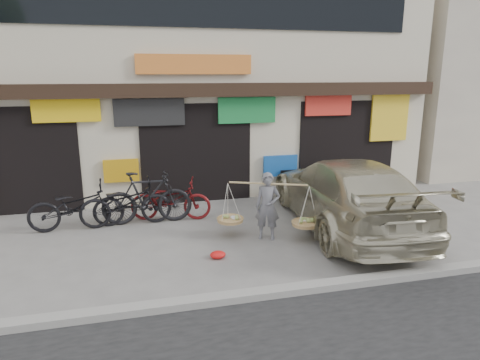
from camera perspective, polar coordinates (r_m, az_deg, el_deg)
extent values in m
plane|color=gray|center=(8.80, -2.22, -9.25)|extent=(70.00, 70.00, 0.00)
cube|color=gray|center=(7.03, 1.27, -15.09)|extent=(70.00, 0.25, 0.12)
cube|color=beige|center=(14.50, -7.84, 14.04)|extent=(14.00, 6.00, 7.00)
cube|color=black|center=(11.63, -6.33, 22.50)|extent=(12.00, 0.06, 1.20)
cube|color=black|center=(11.39, -5.94, 11.84)|extent=(14.00, 0.35, 0.35)
cube|color=black|center=(12.19, -27.44, 2.42)|extent=(3.00, 0.60, 2.70)
cube|color=black|center=(11.97, -6.01, 3.75)|extent=(3.00, 0.60, 2.70)
cube|color=black|center=(13.35, 13.54, 4.51)|extent=(3.00, 0.60, 2.70)
cube|color=yellow|center=(11.47, -22.14, 8.65)|extent=(1.60, 0.08, 0.60)
cube|color=black|center=(11.38, -11.98, 8.83)|extent=(1.80, 0.08, 0.70)
cube|color=#1F883F|center=(11.77, 0.93, 9.30)|extent=(1.60, 0.08, 0.70)
cube|color=red|center=(12.60, 11.69, 9.79)|extent=(1.40, 0.08, 0.60)
cube|color=yellow|center=(13.61, 19.30, 7.91)|extent=(1.20, 0.08, 1.40)
cube|color=gold|center=(11.61, -15.54, 1.21)|extent=(0.90, 0.08, 0.60)
cube|color=#1A58B0|center=(12.30, 5.41, 1.91)|extent=(1.00, 0.08, 0.60)
cube|color=orange|center=(11.45, -6.07, 15.10)|extent=(3.00, 0.08, 0.50)
imported|color=slate|center=(9.12, 3.70, -3.52)|extent=(0.62, 0.53, 1.46)
cylinder|color=tan|center=(8.99, 3.75, -0.50)|extent=(1.54, 0.68, 0.04)
cylinder|color=tan|center=(9.34, -1.31, -5.33)|extent=(0.56, 0.56, 0.07)
ellipsoid|color=#A5BF66|center=(9.32, -1.31, -4.98)|extent=(0.39, 0.39, 0.10)
cylinder|color=tan|center=(9.20, 8.72, -5.79)|extent=(0.56, 0.56, 0.07)
ellipsoid|color=#A5BF66|center=(9.18, 8.73, -5.44)|extent=(0.39, 0.39, 0.10)
imported|color=black|center=(10.39, -21.00, -3.28)|extent=(2.13, 0.84, 1.10)
imported|color=black|center=(10.31, -12.29, -2.32)|extent=(2.11, 0.63, 1.26)
imported|color=maroon|center=(10.49, -9.24, -2.59)|extent=(2.03, 1.07, 1.02)
imported|color=black|center=(10.31, -14.99, -2.95)|extent=(2.13, 0.84, 1.10)
imported|color=beige|center=(10.13, 13.86, -1.68)|extent=(2.70, 5.69, 1.60)
cube|color=black|center=(12.56, 9.18, 0.41)|extent=(1.70, 0.24, 0.45)
cube|color=silver|center=(12.65, 9.06, 0.04)|extent=(0.45, 0.06, 0.12)
ellipsoid|color=red|center=(8.40, -2.97, -9.92)|extent=(0.31, 0.25, 0.14)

